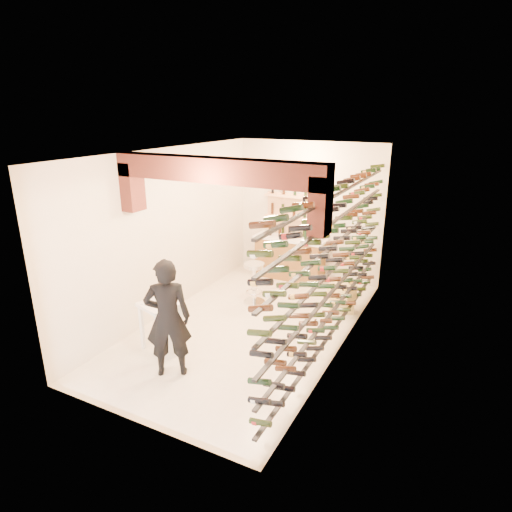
{
  "coord_description": "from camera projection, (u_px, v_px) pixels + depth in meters",
  "views": [
    {
      "loc": [
        3.46,
        -6.45,
        3.86
      ],
      "look_at": [
        0.0,
        0.3,
        1.3
      ],
      "focal_mm": 30.55,
      "sensor_mm": 36.0,
      "label": 1
    }
  ],
  "objects": [
    {
      "name": "back_shelving",
      "position": [
        294.0,
        228.0,
        10.36
      ],
      "size": [
        1.4,
        0.31,
        2.73
      ],
      "color": "#DFA87D",
      "rests_on": "ground"
    },
    {
      "name": "room_shell",
      "position": [
        241.0,
        211.0,
        7.23
      ],
      "size": [
        3.52,
        6.02,
        3.21
      ],
      "color": "beige",
      "rests_on": "ground"
    },
    {
      "name": "ground",
      "position": [
        249.0,
        326.0,
        8.17
      ],
      "size": [
        6.0,
        6.0,
        0.0
      ],
      "primitive_type": "plane",
      "color": "#EEE6CD",
      "rests_on": "ground"
    },
    {
      "name": "white_stool",
      "position": [
        167.0,
        343.0,
        7.17
      ],
      "size": [
        0.43,
        0.43,
        0.41
      ],
      "primitive_type": "cube",
      "rotation": [
        0.0,
        0.0,
        -0.41
      ],
      "color": "white",
      "rests_on": "ground"
    },
    {
      "name": "crate_lower",
      "position": [
        341.0,
        305.0,
        8.73
      ],
      "size": [
        0.57,
        0.49,
        0.28
      ],
      "primitive_type": "cube",
      "rotation": [
        0.0,
        0.0,
        0.41
      ],
      "color": "#E5CB7D",
      "rests_on": "ground"
    },
    {
      "name": "crate_upper",
      "position": [
        342.0,
        292.0,
        8.64
      ],
      "size": [
        0.57,
        0.47,
        0.28
      ],
      "primitive_type": "cube",
      "rotation": [
        0.0,
        0.0,
        -0.31
      ],
      "color": "#E5CB7D",
      "rests_on": "crate_lower"
    },
    {
      "name": "tasting_table",
      "position": [
        161.0,
        311.0,
        7.21
      ],
      "size": [
        0.72,
        0.72,
        1.02
      ],
      "rotation": [
        0.0,
        0.0,
        -0.29
      ],
      "color": "white",
      "rests_on": "ground"
    },
    {
      "name": "wine_rack",
      "position": [
        332.0,
        261.0,
        7.01
      ],
      "size": [
        0.32,
        5.7,
        2.56
      ],
      "color": "black",
      "rests_on": "ground"
    },
    {
      "name": "back_counter",
      "position": [
        290.0,
        257.0,
        10.36
      ],
      "size": [
        1.7,
        0.62,
        1.29
      ],
      "color": "brown",
      "rests_on": "ground"
    },
    {
      "name": "chrome_barstool",
      "position": [
        254.0,
        280.0,
        8.99
      ],
      "size": [
        0.45,
        0.45,
        0.88
      ],
      "rotation": [
        0.0,
        0.0,
        0.23
      ],
      "color": "silver",
      "rests_on": "ground"
    },
    {
      "name": "person",
      "position": [
        168.0,
        318.0,
        6.43
      ],
      "size": [
        0.81,
        0.75,
        1.86
      ],
      "primitive_type": "imported",
      "rotation": [
        0.0,
        0.0,
        3.73
      ],
      "color": "black",
      "rests_on": "ground"
    }
  ]
}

